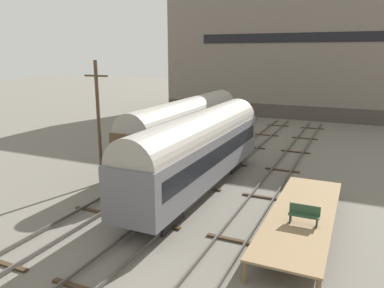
% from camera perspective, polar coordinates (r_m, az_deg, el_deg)
% --- Properties ---
extents(ground_plane, '(200.00, 200.00, 0.00)m').
position_cam_1_polar(ground_plane, '(22.50, -1.41, -9.20)').
color(ground_plane, '#6B665B').
extents(track_left, '(2.60, 60.00, 0.26)m').
position_cam_1_polar(track_left, '(24.39, -10.18, -7.21)').
color(track_left, '#4C4742').
rests_on(track_left, ground).
extents(track_middle, '(2.60, 60.00, 0.26)m').
position_cam_1_polar(track_middle, '(22.45, -1.41, -8.87)').
color(track_middle, '#4C4742').
rests_on(track_middle, ground).
extents(track_right, '(2.60, 60.00, 0.26)m').
position_cam_1_polar(track_right, '(21.13, 8.81, -10.53)').
color(track_right, '#4C4742').
rests_on(track_right, ground).
extents(train_car_grey, '(2.95, 16.32, 5.17)m').
position_cam_1_polar(train_car_grey, '(23.67, 1.11, -0.51)').
color(train_car_grey, black).
rests_on(train_car_grey, ground).
extents(train_car_brown, '(2.89, 17.40, 5.09)m').
position_cam_1_polar(train_car_brown, '(31.40, -0.84, 2.96)').
color(train_car_brown, black).
rests_on(train_car_brown, ground).
extents(station_platform, '(3.04, 10.91, 1.01)m').
position_cam_1_polar(station_platform, '(19.73, 16.44, -10.26)').
color(station_platform, '#8C704C').
rests_on(station_platform, ground).
extents(bench, '(1.40, 0.40, 0.91)m').
position_cam_1_polar(bench, '(18.38, 16.74, -10.17)').
color(bench, '#2D4C33').
rests_on(bench, station_platform).
extents(person_worker, '(0.32, 0.32, 1.73)m').
position_cam_1_polar(person_worker, '(20.96, -8.09, -8.03)').
color(person_worker, '#282833').
rests_on(person_worker, ground).
extents(utility_pole, '(1.80, 0.24, 8.32)m').
position_cam_1_polar(utility_pole, '(25.76, -14.03, 3.38)').
color(utility_pole, '#473828').
rests_on(utility_pole, ground).
extents(warehouse_building, '(38.79, 11.24, 19.42)m').
position_cam_1_polar(warehouse_building, '(57.01, 17.20, 14.07)').
color(warehouse_building, '#46403A').
rests_on(warehouse_building, ground).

